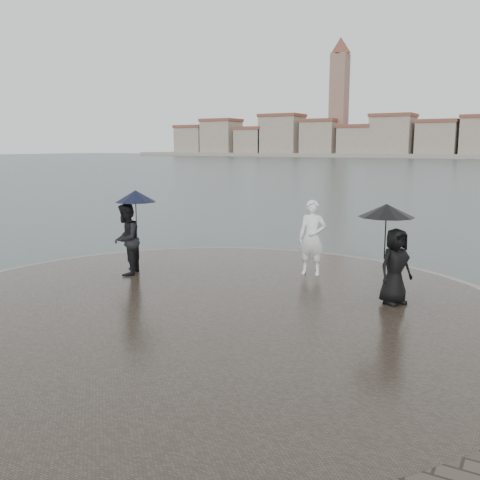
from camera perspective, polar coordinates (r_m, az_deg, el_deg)
The scene contains 6 objects.
ground at distance 8.19m, azimuth -17.77°, elevation -15.19°, with size 400.00×400.00×0.00m, color #2B3835.
kerb_ring at distance 10.60m, azimuth -3.57°, elevation -7.94°, with size 12.50×12.50×0.32m, color gray.
quay_tip at distance 10.60m, azimuth -3.57°, elevation -7.84°, with size 11.90×11.90×0.36m, color #2D261E.
statue at distance 12.90m, azimuth 7.69°, elevation 0.26°, with size 0.66×0.43×1.80m, color white.
visitor_left at distance 13.01m, azimuth -11.84°, elevation 1.06°, with size 1.21×1.10×2.04m.
visitor_right at distance 10.83m, azimuth 15.90°, elevation -0.55°, with size 1.19×1.10×1.95m.
Camera 1 is at (5.63, -4.87, 3.42)m, focal length 40.00 mm.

